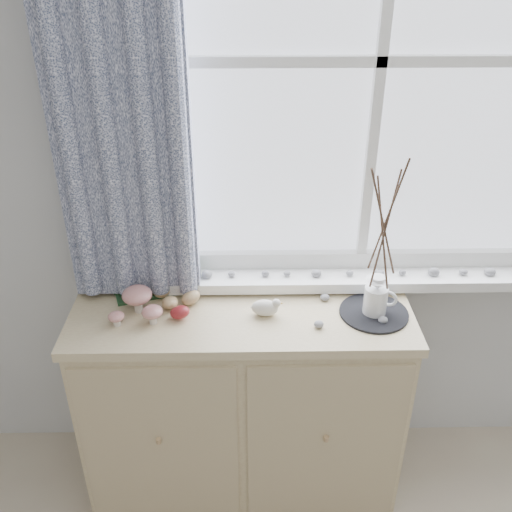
# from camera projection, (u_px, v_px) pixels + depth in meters

# --- Properties ---
(sideboard) EXTENTS (1.20, 0.45, 0.85)m
(sideboard) POSITION_uv_depth(u_px,v_px,m) (243.00, 401.00, 2.21)
(sideboard) COLOR beige
(sideboard) RESTS_ON ground
(botanical_book) EXTENTS (0.37, 0.23, 0.24)m
(botanical_book) POSITION_uv_depth(u_px,v_px,m) (153.00, 268.00, 2.02)
(botanical_book) COLOR #214525
(botanical_book) RESTS_ON sideboard
(toadstool_cluster) EXTENTS (0.18, 0.16, 0.10)m
(toadstool_cluster) POSITION_uv_depth(u_px,v_px,m) (138.00, 302.00, 1.95)
(toadstool_cluster) COLOR beige
(toadstool_cluster) RESTS_ON sideboard
(wooden_eggs) EXTENTS (0.17, 0.17, 0.07)m
(wooden_eggs) POSITION_uv_depth(u_px,v_px,m) (175.00, 301.00, 2.00)
(wooden_eggs) COLOR tan
(wooden_eggs) RESTS_ON sideboard
(songbird_figurine) EXTENTS (0.13, 0.07, 0.07)m
(songbird_figurine) POSITION_uv_depth(u_px,v_px,m) (265.00, 307.00, 1.96)
(songbird_figurine) COLOR white
(songbird_figurine) RESTS_ON sideboard
(crocheted_doily) EXTENTS (0.24, 0.24, 0.01)m
(crocheted_doily) POSITION_uv_depth(u_px,v_px,m) (374.00, 313.00, 1.98)
(crocheted_doily) COLOR black
(crocheted_doily) RESTS_ON sideboard
(twig_pitcher) EXTENTS (0.28, 0.28, 0.61)m
(twig_pitcher) POSITION_uv_depth(u_px,v_px,m) (385.00, 224.00, 1.81)
(twig_pitcher) COLOR white
(twig_pitcher) RESTS_ON crocheted_doily
(sideboard_pebbles) EXTENTS (0.25, 0.19, 0.02)m
(sideboard_pebbles) POSITION_uv_depth(u_px,v_px,m) (342.00, 314.00, 1.96)
(sideboard_pebbles) COLOR #949497
(sideboard_pebbles) RESTS_ON sideboard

